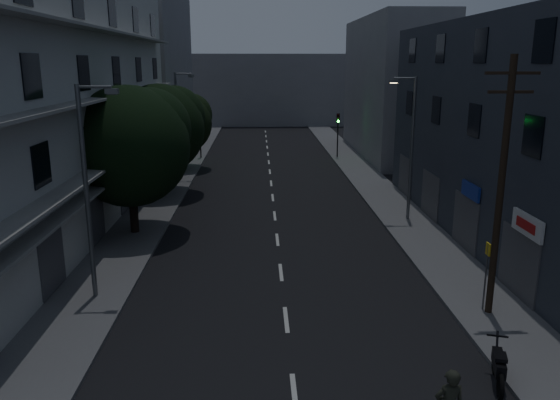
{
  "coord_description": "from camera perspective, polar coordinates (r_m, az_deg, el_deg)",
  "views": [
    {
      "loc": [
        -0.92,
        -11.24,
        8.9
      ],
      "look_at": [
        0.0,
        12.0,
        3.0
      ],
      "focal_mm": 35.0,
      "sensor_mm": 36.0,
      "label": 1
    }
  ],
  "objects": [
    {
      "name": "tree_far",
      "position": [
        46.71,
        -10.23,
        8.14
      ],
      "size": [
        5.13,
        5.13,
        6.34
      ],
      "color": "black",
      "rests_on": "sidewalk_left"
    },
    {
      "name": "bus_stop_sign",
      "position": [
        20.95,
        20.8,
        -6.28
      ],
      "size": [
        0.06,
        0.35,
        2.52
      ],
      "color": "#595B60",
      "rests_on": "sidewalk_right"
    },
    {
      "name": "traffic_signal_far_left",
      "position": [
        51.68,
        -8.38,
        7.64
      ],
      "size": [
        0.28,
        0.37,
        4.1
      ],
      "color": "black",
      "rests_on": "sidewalk_left"
    },
    {
      "name": "street_lamp_right",
      "position": [
        31.34,
        13.43,
        5.96
      ],
      "size": [
        1.51,
        0.25,
        8.0
      ],
      "color": "slate",
      "rests_on": "sidewalk_right"
    },
    {
      "name": "tree_mid",
      "position": [
        37.7,
        -12.37,
        7.61
      ],
      "size": [
        6.0,
        6.0,
        7.39
      ],
      "color": "black",
      "rests_on": "sidewalk_left"
    },
    {
      "name": "street_lamp_left_far",
      "position": [
        42.56,
        -10.55,
        8.19
      ],
      "size": [
        1.51,
        0.25,
        8.0
      ],
      "color": "#56575D",
      "rests_on": "sidewalk_left"
    },
    {
      "name": "street_lamp_left_near",
      "position": [
        21.17,
        -19.35,
        1.7
      ],
      "size": [
        1.51,
        0.25,
        8.0
      ],
      "color": "#5A5F62",
      "rests_on": "sidewalk_left"
    },
    {
      "name": "sidewalk_right",
      "position": [
        38.24,
        10.52,
        0.64
      ],
      "size": [
        3.0,
        90.0,
        0.15
      ],
      "primitive_type": "cube",
      "color": "#565659",
      "rests_on": "ground"
    },
    {
      "name": "tree_near",
      "position": [
        29.04,
        -15.35,
        5.9
      ],
      "size": [
        6.21,
        6.21,
        7.66
      ],
      "color": "black",
      "rests_on": "sidewalk_left"
    },
    {
      "name": "building_far_end",
      "position": [
        81.34,
        -1.65,
        11.47
      ],
      "size": [
        24.0,
        8.0,
        10.0
      ],
      "primitive_type": "cube",
      "color": "slate",
      "rests_on": "ground"
    },
    {
      "name": "motorcycle",
      "position": [
        17.24,
        21.85,
        -15.94
      ],
      "size": [
        0.87,
        2.02,
        1.33
      ],
      "rotation": [
        0.0,
        0.0,
        -0.3
      ],
      "color": "black",
      "rests_on": "ground"
    },
    {
      "name": "building_far_left",
      "position": [
        60.27,
        -13.21,
        13.01
      ],
      "size": [
        6.0,
        20.0,
        16.0
      ],
      "primitive_type": "cube",
      "color": "slate",
      "rests_on": "ground"
    },
    {
      "name": "building_left",
      "position": [
        31.32,
        -23.28,
        9.61
      ],
      "size": [
        7.0,
        36.0,
        14.0
      ],
      "color": "#B7B8B2",
      "rests_on": "ground"
    },
    {
      "name": "sidewalk_left",
      "position": [
        37.87,
        -12.21,
        0.43
      ],
      "size": [
        3.0,
        90.0,
        0.15
      ],
      "primitive_type": "cube",
      "color": "#565659",
      "rests_on": "ground"
    },
    {
      "name": "lane_markings",
      "position": [
        43.42,
        -1.01,
        2.41
      ],
      "size": [
        0.15,
        60.5,
        0.01
      ],
      "color": "beige",
      "rests_on": "ground"
    },
    {
      "name": "ground",
      "position": [
        37.33,
        -0.79,
        0.44
      ],
      "size": [
        160.0,
        160.0,
        0.0
      ],
      "primitive_type": "plane",
      "color": "black",
      "rests_on": "ground"
    },
    {
      "name": "building_right",
      "position": [
        28.55,
        24.79,
        6.08
      ],
      "size": [
        6.19,
        28.0,
        11.0
      ],
      "color": "#292E38",
      "rests_on": "ground"
    },
    {
      "name": "utility_pole",
      "position": [
        19.99,
        22.11,
        1.54
      ],
      "size": [
        1.8,
        0.24,
        9.0
      ],
      "color": "black",
      "rests_on": "sidewalk_right"
    },
    {
      "name": "traffic_signal_far_right",
      "position": [
        51.76,
        6.08,
        7.72
      ],
      "size": [
        0.28,
        0.37,
        4.1
      ],
      "color": "black",
      "rests_on": "sidewalk_right"
    },
    {
      "name": "building_far_right",
      "position": [
        54.84,
        11.6,
        11.44
      ],
      "size": [
        6.0,
        20.0,
        13.0
      ],
      "primitive_type": "cube",
      "color": "slate",
      "rests_on": "ground"
    }
  ]
}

